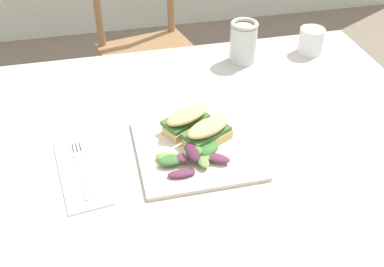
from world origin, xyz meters
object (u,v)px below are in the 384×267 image
(dining_table, at_px, (198,182))
(sandwich_half_front, at_px, (208,132))
(mason_jar_iced_tea, at_px, (243,44))
(plate_lunch, at_px, (196,149))
(sandwich_half_back, at_px, (187,120))
(fork_on_napkin, at_px, (80,165))
(cup_extra_side, at_px, (311,41))
(chair_wooden_far, at_px, (149,50))

(dining_table, xyz_separation_m, sandwich_half_front, (0.02, -0.01, 0.16))
(mason_jar_iced_tea, bearing_deg, dining_table, -122.10)
(plate_lunch, relative_size, sandwich_half_back, 2.12)
(dining_table, xyz_separation_m, fork_on_napkin, (-0.27, -0.02, 0.13))
(fork_on_napkin, bearing_deg, cup_extra_side, 28.07)
(plate_lunch, distance_m, cup_extra_side, 0.59)
(chair_wooden_far, height_order, sandwich_half_front, chair_wooden_far)
(dining_table, height_order, fork_on_napkin, fork_on_napkin)
(chair_wooden_far, height_order, plate_lunch, chair_wooden_far)
(sandwich_half_back, bearing_deg, chair_wooden_far, 87.34)
(fork_on_napkin, xyz_separation_m, cup_extra_side, (0.70, 0.37, 0.03))
(dining_table, relative_size, chair_wooden_far, 1.39)
(sandwich_half_back, bearing_deg, plate_lunch, -85.35)
(plate_lunch, xyz_separation_m, cup_extra_side, (0.45, 0.38, 0.03))
(plate_lunch, bearing_deg, mason_jar_iced_tea, 58.50)
(chair_wooden_far, distance_m, mason_jar_iced_tea, 0.79)
(fork_on_napkin, xyz_separation_m, mason_jar_iced_tea, (0.48, 0.37, 0.05))
(sandwich_half_back, height_order, mason_jar_iced_tea, mason_jar_iced_tea)
(chair_wooden_far, relative_size, sandwich_half_front, 7.03)
(dining_table, distance_m, plate_lunch, 0.13)
(plate_lunch, distance_m, sandwich_half_back, 0.08)
(sandwich_half_back, bearing_deg, sandwich_half_front, -57.61)
(sandwich_half_front, bearing_deg, dining_table, 143.26)
(sandwich_half_back, xyz_separation_m, mason_jar_iced_tea, (0.24, 0.31, 0.02))
(chair_wooden_far, height_order, fork_on_napkin, chair_wooden_far)
(mason_jar_iced_tea, relative_size, cup_extra_side, 1.59)
(sandwich_half_back, height_order, fork_on_napkin, sandwich_half_back)
(dining_table, bearing_deg, sandwich_half_front, -36.74)
(mason_jar_iced_tea, distance_m, cup_extra_side, 0.22)
(plate_lunch, relative_size, mason_jar_iced_tea, 2.14)
(dining_table, height_order, plate_lunch, plate_lunch)
(cup_extra_side, bearing_deg, mason_jar_iced_tea, -178.91)
(fork_on_napkin, bearing_deg, sandwich_half_front, 1.52)
(dining_table, distance_m, sandwich_half_front, 0.16)
(sandwich_half_front, xyz_separation_m, cup_extra_side, (0.42, 0.37, 0.00))
(sandwich_half_front, xyz_separation_m, mason_jar_iced_tea, (0.20, 0.36, 0.02))
(sandwich_half_front, distance_m, mason_jar_iced_tea, 0.41)
(plate_lunch, distance_m, sandwich_half_front, 0.05)
(dining_table, xyz_separation_m, chair_wooden_far, (0.03, 1.04, -0.17))
(sandwich_half_front, height_order, fork_on_napkin, sandwich_half_front)
(mason_jar_iced_tea, bearing_deg, sandwich_half_back, -127.48)
(plate_lunch, distance_m, mason_jar_iced_tea, 0.44)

